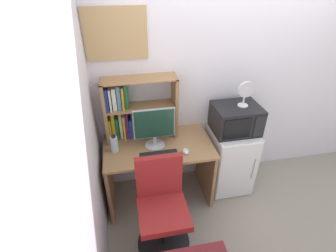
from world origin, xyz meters
TOP-DOWN VIEW (x-y plane):
  - wall_back at (0.40, 0.02)m, footprint 6.40×0.04m
  - wall_left at (-1.62, -1.60)m, footprint 0.04×4.40m
  - desk at (-0.97, -0.33)m, footprint 1.16×0.66m
  - hutch_bookshelf at (-1.24, -0.11)m, footprint 0.76×0.24m
  - monitor at (-1.01, -0.33)m, footprint 0.43×0.21m
  - keyboard at (-0.99, -0.52)m, footprint 0.39×0.13m
  - computer_mouse at (-0.71, -0.51)m, footprint 0.07×0.10m
  - water_bottle at (-1.42, -0.35)m, footprint 0.08×0.08m
  - mini_fridge at (-0.09, -0.28)m, footprint 0.48×0.55m
  - microwave at (-0.09, -0.28)m, footprint 0.50×0.40m
  - desk_fan at (-0.04, -0.28)m, footprint 0.17×0.11m
  - desk_chair at (-1.04, -0.91)m, footprint 0.52×0.52m
  - wall_corkboard at (-1.29, -0.01)m, footprint 0.58×0.02m

SIDE VIEW (x-z plane):
  - mini_fridge at x=-0.09m, z-range 0.00..0.81m
  - desk_chair at x=-1.04m, z-range -0.06..0.91m
  - desk at x=-0.97m, z-range 0.14..0.91m
  - keyboard at x=-0.99m, z-range 0.77..0.79m
  - computer_mouse at x=-0.71m, z-range 0.77..0.80m
  - water_bottle at x=-1.42m, z-range 0.76..0.95m
  - microwave at x=-0.09m, z-range 0.81..1.12m
  - monitor at x=-1.01m, z-range 0.79..1.23m
  - hutch_bookshelf at x=-1.24m, z-range 0.78..1.47m
  - desk_fan at x=-0.04m, z-range 1.14..1.42m
  - wall_back at x=0.40m, z-range 0.00..2.60m
  - wall_left at x=-1.62m, z-range 0.00..2.60m
  - wall_corkboard at x=-1.29m, z-range 1.62..2.10m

